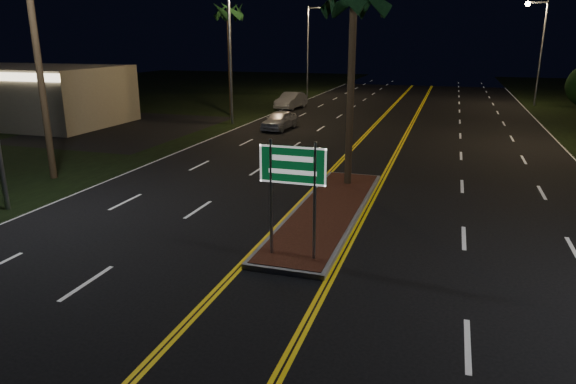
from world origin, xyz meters
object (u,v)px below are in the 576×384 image
at_px(streetlight_left_mid, 235,41).
at_px(streetlight_left_far, 311,40).
at_px(commercial_building, 16,95).
at_px(highway_sign, 293,176).
at_px(streetlight_right_far, 538,41).
at_px(palm_left_far, 228,12).
at_px(car_far, 291,99).
at_px(median_island, 328,211).
at_px(car_near, 279,118).

relative_size(streetlight_left_mid, streetlight_left_far, 1.00).
xyz_separation_m(commercial_building, streetlight_left_mid, (15.39, 4.01, 3.65)).
bearing_deg(commercial_building, highway_sign, -33.48).
relative_size(streetlight_right_far, palm_left_far, 1.02).
relative_size(palm_left_far, car_far, 1.83).
bearing_deg(car_far, median_island, -63.49).
bearing_deg(streetlight_left_mid, car_near, -17.36).
relative_size(streetlight_left_mid, car_far, 1.87).
bearing_deg(streetlight_left_far, streetlight_right_far, -5.38).
height_order(palm_left_far, car_near, palm_left_far).
relative_size(commercial_building, streetlight_left_far, 1.67).
bearing_deg(highway_sign, streetlight_left_far, 104.44).
distance_m(commercial_building, streetlight_left_far, 28.75).
relative_size(palm_left_far, car_near, 2.01).
height_order(highway_sign, streetlight_left_far, streetlight_left_far).
bearing_deg(car_near, streetlight_left_mid, 166.54).
xyz_separation_m(commercial_building, streetlight_right_far, (36.61, 22.01, 3.65)).
bearing_deg(car_far, streetlight_right_far, 29.99).
distance_m(median_island, streetlight_left_mid, 20.80).
height_order(streetlight_left_far, palm_left_far, streetlight_left_far).
relative_size(median_island, commercial_building, 0.68).
relative_size(streetlight_left_mid, streetlight_right_far, 1.00).
height_order(commercial_building, streetlight_left_far, streetlight_left_far).
bearing_deg(streetlight_left_mid, streetlight_left_far, 90.00).
xyz_separation_m(median_island, streetlight_right_far, (10.61, 35.00, 5.57)).
height_order(median_island, streetlight_right_far, streetlight_right_far).
bearing_deg(car_far, streetlight_left_mid, -90.12).
bearing_deg(commercial_building, palm_left_far, 31.25).
height_order(commercial_building, car_near, commercial_building).
distance_m(highway_sign, streetlight_right_far, 40.74).
distance_m(streetlight_left_mid, streetlight_right_far, 27.83).
xyz_separation_m(highway_sign, streetlight_right_far, (10.61, 39.20, 3.25)).
bearing_deg(palm_left_far, streetlight_left_mid, -61.33).
xyz_separation_m(median_island, streetlight_left_mid, (-10.61, 17.00, 5.57)).
distance_m(commercial_building, streetlight_right_far, 42.88).
bearing_deg(median_island, commercial_building, 153.45).
bearing_deg(commercial_building, streetlight_left_far, 57.35).
bearing_deg(highway_sign, streetlight_right_far, 74.85).
height_order(highway_sign, streetlight_right_far, streetlight_right_far).
distance_m(median_island, highway_sign, 4.80).
distance_m(highway_sign, streetlight_left_mid, 23.93).
bearing_deg(car_far, commercial_building, -134.36).
bearing_deg(streetlight_left_mid, median_island, -58.02).
distance_m(highway_sign, car_far, 32.02).
relative_size(median_island, car_near, 2.34).
relative_size(median_island, streetlight_right_far, 1.14).
distance_m(highway_sign, commercial_building, 31.17).
distance_m(highway_sign, palm_left_far, 28.77).
bearing_deg(commercial_building, streetlight_right_far, 31.01).
bearing_deg(streetlight_right_far, palm_left_far, -149.12).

